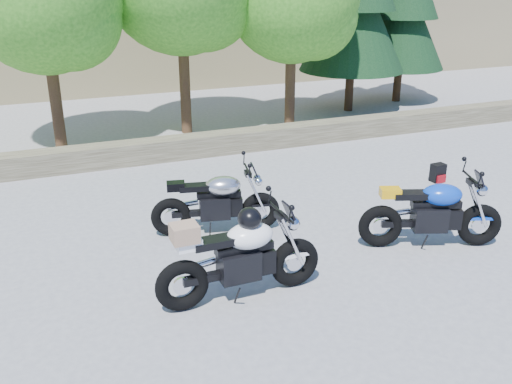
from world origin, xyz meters
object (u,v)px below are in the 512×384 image
at_px(silver_bike, 217,203).
at_px(blue_bike, 432,214).
at_px(backpack, 438,173).
at_px(white_bike, 239,255).

bearing_deg(silver_bike, blue_bike, -18.04).
relative_size(silver_bike, backpack, 5.63).
bearing_deg(backpack, blue_bike, -134.92).
height_order(silver_bike, blue_bike, blue_bike).
bearing_deg(blue_bike, backpack, 69.42).
relative_size(white_bike, blue_bike, 1.05).
distance_m(silver_bike, white_bike, 2.11).
bearing_deg(silver_bike, white_bike, -87.71).
bearing_deg(white_bike, blue_bike, 4.61).
distance_m(blue_bike, backpack, 3.17).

